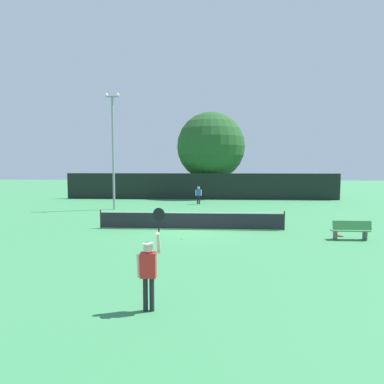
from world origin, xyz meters
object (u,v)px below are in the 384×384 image
at_px(courtside_bench, 351,230).
at_px(parked_car_near, 182,186).
at_px(tennis_ball, 182,238).
at_px(spare_racket, 338,235).
at_px(large_tree, 211,146).
at_px(player_receiving, 199,194).
at_px(light_pole, 113,145).
at_px(player_serving, 149,266).

relative_size(courtside_bench, parked_car_near, 0.42).
bearing_deg(tennis_ball, spare_racket, 9.17).
bearing_deg(parked_car_near, tennis_ball, -80.93).
height_order(courtside_bench, large_tree, large_tree).
distance_m(player_receiving, tennis_ball, 14.47).
height_order(spare_racket, courtside_bench, courtside_bench).
bearing_deg(large_tree, spare_racket, -72.38).
relative_size(light_pole, large_tree, 0.97).
bearing_deg(light_pole, courtside_bench, -34.84).
bearing_deg(courtside_bench, parked_car_near, 111.24).
relative_size(player_serving, large_tree, 0.27).
relative_size(light_pole, parked_car_near, 2.15).
relative_size(player_receiving, light_pole, 0.17).
relative_size(tennis_ball, large_tree, 0.01).
distance_m(player_serving, spare_racket, 12.27).
relative_size(tennis_ball, light_pole, 0.01).
bearing_deg(parked_car_near, player_receiving, -74.42).
relative_size(player_serving, courtside_bench, 1.42).
distance_m(tennis_ball, light_pole, 13.38).
height_order(courtside_bench, light_pole, light_pole).
bearing_deg(parked_car_near, light_pole, -99.09).
bearing_deg(player_serving, tennis_ball, 89.18).
relative_size(spare_racket, large_tree, 0.05).
bearing_deg(spare_racket, courtside_bench, -78.32).
relative_size(spare_racket, courtside_bench, 0.29).
bearing_deg(tennis_ball, player_receiving, 89.13).
bearing_deg(player_serving, large_tree, 87.26).
relative_size(player_serving, light_pole, 0.28).
height_order(player_serving, spare_racket, player_serving).
distance_m(courtside_bench, parked_car_near, 29.41).
bearing_deg(large_tree, courtside_bench, -72.63).
height_order(player_receiving, courtside_bench, player_receiving).
bearing_deg(tennis_ball, large_tree, 86.57).
bearing_deg(light_pole, parked_car_near, 77.07).
relative_size(tennis_ball, spare_racket, 0.13).
height_order(courtside_bench, parked_car_near, parked_car_near).
distance_m(player_receiving, large_tree, 9.01).
bearing_deg(player_receiving, large_tree, -98.23).
distance_m(courtside_bench, large_tree, 23.36).
height_order(player_receiving, spare_racket, player_receiving).
xyz_separation_m(player_serving, tennis_ball, (0.11, 7.93, -1.10)).
bearing_deg(spare_racket, player_serving, -131.07).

